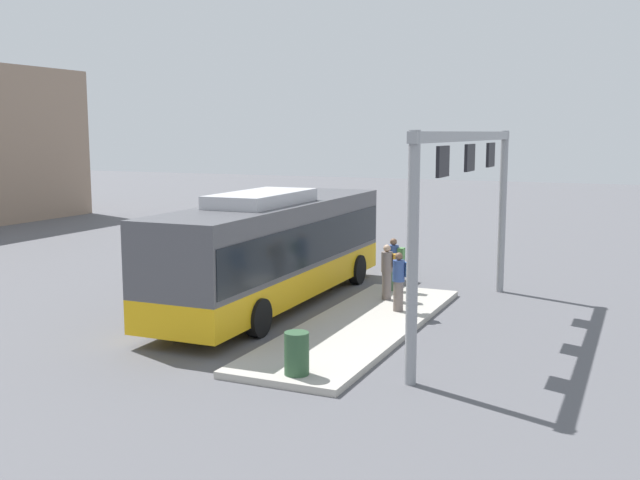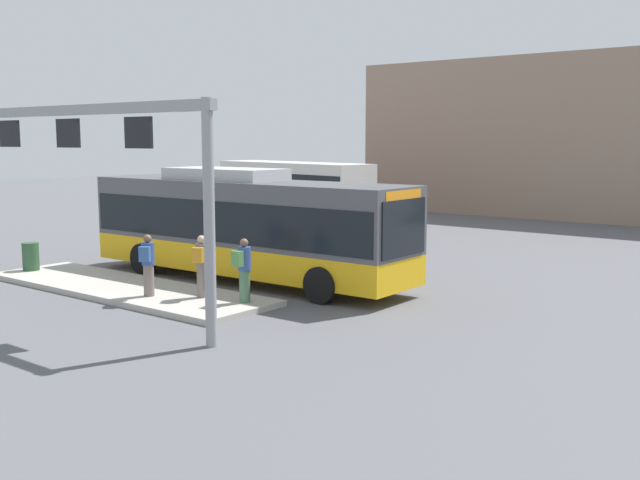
% 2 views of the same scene
% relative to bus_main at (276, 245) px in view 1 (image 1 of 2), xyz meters
% --- Properties ---
extents(ground_plane, '(120.00, 120.00, 0.00)m').
position_rel_bus_main_xyz_m(ground_plane, '(0.01, 0.00, -1.81)').
color(ground_plane, '#56565B').
extents(platform_curb, '(10.00, 2.80, 0.16)m').
position_rel_bus_main_xyz_m(platform_curb, '(-1.65, -3.35, -1.73)').
color(platform_curb, '#B2ADA3').
rests_on(platform_curb, ground).
extents(bus_main, '(11.32, 2.83, 3.46)m').
position_rel_bus_main_xyz_m(bus_main, '(0.00, 0.00, 0.00)').
color(bus_main, '#EAAD14').
rests_on(bus_main, ground).
extents(person_boarding, '(0.35, 0.53, 1.67)m').
position_rel_bus_main_xyz_m(person_boarding, '(2.66, -2.85, -0.76)').
color(person_boarding, '#476B4C').
rests_on(person_boarding, platform_curb).
extents(person_waiting_near, '(0.50, 0.60, 1.67)m').
position_rel_bus_main_xyz_m(person_waiting_near, '(1.34, -3.08, -0.76)').
color(person_waiting_near, slate).
rests_on(person_waiting_near, platform_curb).
extents(person_waiting_mid, '(0.54, 0.61, 1.67)m').
position_rel_bus_main_xyz_m(person_waiting_mid, '(0.09, -3.86, -0.76)').
color(person_waiting_mid, slate).
rests_on(person_waiting_mid, platform_curb).
extents(platform_sign_gantry, '(10.23, 0.24, 5.20)m').
position_rel_bus_main_xyz_m(platform_sign_gantry, '(-0.33, -5.83, 1.99)').
color(platform_sign_gantry, gray).
rests_on(platform_sign_gantry, ground).
extents(trash_bin, '(0.52, 0.52, 0.90)m').
position_rel_bus_main_xyz_m(trash_bin, '(-6.08, -3.63, -1.20)').
color(trash_bin, '#2D5133').
rests_on(trash_bin, platform_curb).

